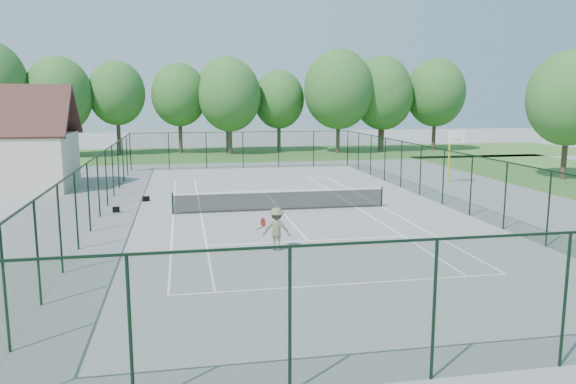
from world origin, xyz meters
name	(u,v)px	position (x,y,z in m)	size (l,w,h in m)	color
ground	(281,210)	(0.00, 0.00, 0.00)	(140.00, 140.00, 0.00)	gray
grass_far	(231,154)	(0.00, 30.00, 0.01)	(80.00, 16.00, 0.01)	#477930
court_lines	(281,210)	(0.00, 0.00, 0.00)	(11.05, 23.85, 0.01)	white
tennis_net	(281,199)	(0.00, 0.00, 0.58)	(11.08, 0.08, 1.10)	black
fence_enclosure	(281,181)	(0.00, 0.00, 1.56)	(18.05, 36.05, 3.02)	#15321A
utility_building	(4,140)	(-16.00, 10.00, 3.12)	(8.60, 6.27, 6.63)	beige
tree_line_far	(230,95)	(0.00, 30.00, 5.99)	(39.40, 6.40, 9.70)	#483227
basketball_goal	(453,146)	(13.12, 7.11, 2.57)	(1.20, 1.43, 3.65)	yellow
tree_side	(569,98)	(21.86, 7.37, 5.75)	(5.76, 5.76, 9.12)	#483227
sports_bag_a	(116,210)	(-8.36, 1.09, 0.14)	(0.35, 0.21, 0.28)	black
sports_bag_b	(146,199)	(-7.04, 3.97, 0.14)	(0.36, 0.22, 0.28)	black
tennis_player	(277,229)	(-1.49, -7.53, 0.83)	(1.77, 0.94, 1.66)	#65684C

